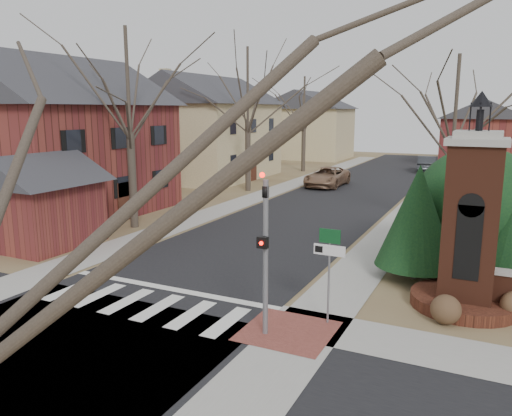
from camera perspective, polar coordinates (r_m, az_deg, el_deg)
The scene contains 25 objects.
ground at distance 15.59m, azimuth -14.73°, elevation -11.64°, with size 120.00×120.00×0.00m, color brown.
main_street at distance 34.67m, azimuth 9.47°, elevation 1.18°, with size 8.00×70.00×0.01m, color black.
cross_street at distance 13.68m, azimuth -23.19°, elevation -15.54°, with size 120.00×8.00×0.01m, color black.
crosswalk_zone at distance 16.15m, azimuth -12.87°, elevation -10.69°, with size 8.00×2.20×0.02m, color silver.
stop_bar at distance 17.26m, azimuth -9.73°, elevation -9.11°, with size 8.00×0.35×0.02m, color silver.
sidewalk_right_main at distance 33.61m, azimuth 18.00°, elevation 0.47°, with size 2.00×60.00×0.02m, color gray.
sidewalk_left at distance 36.44m, azimuth 1.61°, elevation 1.83°, with size 2.00×60.00×0.02m, color gray.
curb_apron at distance 14.03m, azimuth 3.68°, elevation -13.87°, with size 2.40×2.40×0.02m, color brown.
traffic_signal_pole at distance 12.96m, azimuth 1.05°, elevation -3.86°, with size 0.28×0.41×4.50m.
sign_post at distance 13.96m, azimuth 8.35°, elevation -5.58°, with size 0.90×0.07×2.75m.
brick_gate_monument at distance 16.25m, azimuth 23.22°, elevation -3.21°, with size 3.20×3.20×6.47m.
house_brick_left at distance 30.69m, azimuth -21.69°, elevation 8.02°, with size 9.80×11.80×9.42m.
house_stucco_left at distance 44.28m, azimuth -5.62°, elevation 9.41°, with size 9.80×12.80×9.28m.
garage_left at distance 23.94m, azimuth -23.62°, elevation 1.34°, with size 4.80×4.80×4.29m.
house_distant_left at distance 62.64m, azimuth 5.78°, elevation 9.61°, with size 10.80×8.80×8.53m.
house_distant_right at distance 58.85m, azimuth 24.56°, elevation 7.97°, with size 8.80×8.80×7.30m.
evergreen_near at distance 18.32m, azimuth 17.96°, elevation -0.86°, with size 2.80×2.80×4.10m.
evergreen_mass at distance 20.61m, azimuth 23.92°, elevation 0.31°, with size 4.80×4.80×4.80m, color black.
bare_tree_0 at distance 25.85m, azimuth -14.50°, elevation 14.73°, with size 8.05×8.05×11.15m.
bare_tree_1 at distance 36.79m, azimuth -0.96°, elevation 14.45°, with size 8.40×8.40×11.64m.
bare_tree_2 at distance 48.87m, azimuth 5.55°, elevation 12.42°, with size 7.35×7.35×10.19m.
bare_tree_3 at distance 26.88m, azimuth 21.98°, elevation 11.99°, with size 7.00×7.00×9.70m.
pickup_truck at distance 39.60m, azimuth 8.13°, elevation 3.56°, with size 2.50×5.42×1.51m, color #8B664B.
distant_car at distance 51.18m, azimuth 18.88°, elevation 4.80°, with size 1.62×4.66×1.54m, color #303338.
dry_shrub_left at distance 15.28m, azimuth 20.87°, elevation -10.79°, with size 0.85×0.85×0.85m, color #503925.
Camera 1 is at (9.54, -10.79, 5.96)m, focal length 35.00 mm.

